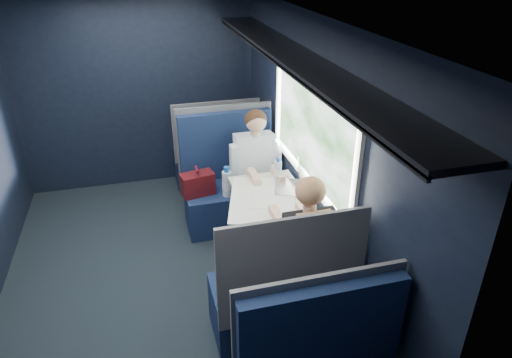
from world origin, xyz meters
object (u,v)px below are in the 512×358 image
object	(u,v)px
table	(270,205)
woman	(305,242)
laptop	(294,181)
seat_bay_near	(229,187)
bottle_small	(278,170)
cup	(276,170)
seat_row_front	(215,154)
seat_bay_far	(280,294)
man	(257,166)

from	to	relation	value
table	woman	world-z (taller)	woman
laptop	seat_bay_near	bearing A→B (deg)	122.48
bottle_small	cup	distance (m)	0.15
table	seat_row_front	bearing A→B (deg)	95.80
seat_bay_far	man	xyz separation A→B (m)	(0.25, 1.57, 0.30)
table	cup	xyz separation A→B (m)	(0.19, 0.44, 0.12)
man	cup	xyz separation A→B (m)	(0.12, -0.26, 0.06)
cup	seat_bay_near	bearing A→B (deg)	132.19
seat_bay_near	bottle_small	size ratio (longest dim) A/B	5.17
seat_row_front	bottle_small	bearing A→B (deg)	-76.66
table	bottle_small	world-z (taller)	bottle_small
seat_bay_far	seat_row_front	world-z (taller)	seat_bay_far
woman	man	bearing A→B (deg)	90.00
table	seat_row_front	size ratio (longest dim) A/B	0.86
bottle_small	woman	bearing A→B (deg)	-95.74
seat_bay_near	woman	distance (m)	1.63
cup	seat_bay_far	bearing A→B (deg)	-105.82
seat_bay_far	seat_row_front	xyz separation A→B (m)	(0.00, 2.67, -0.00)
seat_bay_near	cup	bearing A→B (deg)	-47.81
seat_bay_far	cup	size ratio (longest dim) A/B	15.54
table	seat_bay_far	bearing A→B (deg)	-101.78
seat_bay_near	seat_bay_far	xyz separation A→B (m)	(0.02, -1.74, -0.01)
bottle_small	cup	xyz separation A→B (m)	(0.02, 0.13, -0.07)
seat_bay_far	laptop	xyz separation A→B (m)	(0.45, 1.01, 0.39)
seat_row_front	woman	size ratio (longest dim) A/B	0.88
seat_row_front	bottle_small	distance (m)	1.59
seat_bay_near	laptop	xyz separation A→B (m)	(0.47, -0.74, 0.39)
bottle_small	table	bearing A→B (deg)	-118.72
seat_bay_far	seat_row_front	bearing A→B (deg)	90.00
table	seat_bay_near	xyz separation A→B (m)	(-0.20, 0.87, -0.24)
seat_bay_far	bottle_small	bearing A→B (deg)	73.44
seat_bay_near	man	bearing A→B (deg)	-32.54
seat_row_front	bottle_small	world-z (taller)	seat_row_front
man	laptop	size ratio (longest dim) A/B	3.38
man	woman	xyz separation A→B (m)	(0.00, -1.41, 0.01)
seat_bay_far	woman	world-z (taller)	woman
seat_bay_far	man	world-z (taller)	man
man	woman	bearing A→B (deg)	-90.00
cup	woman	bearing A→B (deg)	-96.10
seat_bay_far	woman	bearing A→B (deg)	33.82
laptop	bottle_small	distance (m)	0.21
table	laptop	bearing A→B (deg)	26.29
table	cup	bearing A→B (deg)	66.64
table	man	world-z (taller)	man
man	table	bearing A→B (deg)	-95.52
seat_bay_near	bottle_small	distance (m)	0.79
bottle_small	cup	size ratio (longest dim) A/B	3.00
woman	seat_bay_near	bearing A→B (deg)	99.57
woman	cup	size ratio (longest dim) A/B	16.31
woman	bottle_small	distance (m)	1.03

